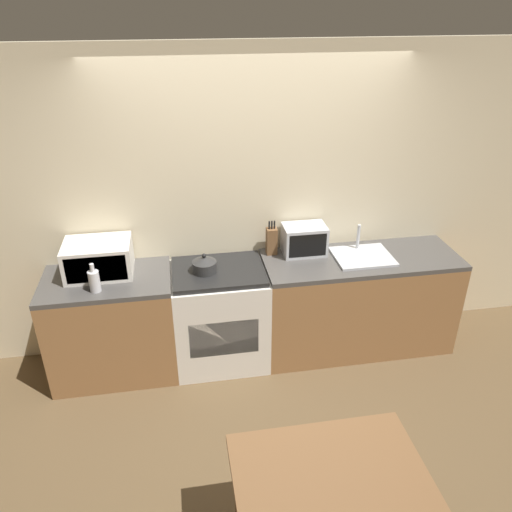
{
  "coord_description": "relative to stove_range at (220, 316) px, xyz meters",
  "views": [
    {
      "loc": [
        -0.63,
        -2.81,
        2.89
      ],
      "look_at": [
        -0.04,
        0.62,
        1.05
      ],
      "focal_mm": 35.0,
      "sensor_mm": 36.0,
      "label": 1
    }
  ],
  "objects": [
    {
      "name": "counter_left_run",
      "position": [
        -0.89,
        0.0,
        0.0
      ],
      "size": [
        1.01,
        0.62,
        0.9
      ],
      "color": "olive",
      "rests_on": "ground_plane"
    },
    {
      "name": "stove_range",
      "position": [
        0.0,
        0.0,
        0.0
      ],
      "size": [
        0.78,
        0.62,
        0.9
      ],
      "color": "silver",
      "rests_on": "ground_plane"
    },
    {
      "name": "wall_back",
      "position": [
        0.33,
        0.34,
        0.85
      ],
      "size": [
        10.0,
        0.06,
        2.6
      ],
      "color": "beige",
      "rests_on": "ground_plane"
    },
    {
      "name": "toaster_oven",
      "position": [
        0.76,
        0.17,
        0.58
      ],
      "size": [
        0.36,
        0.24,
        0.26
      ],
      "color": "silver",
      "rests_on": "counter_right_run"
    },
    {
      "name": "dining_table",
      "position": [
        0.37,
        -1.89,
        0.19
      ],
      "size": [
        1.0,
        0.67,
        0.73
      ],
      "color": "brown",
      "rests_on": "ground_plane"
    },
    {
      "name": "kettle",
      "position": [
        -0.11,
        -0.01,
        0.52
      ],
      "size": [
        0.2,
        0.2,
        0.16
      ],
      "color": "#2D2D2D",
      "rests_on": "stove_range"
    },
    {
      "name": "bottle",
      "position": [
        -0.94,
        -0.17,
        0.54
      ],
      "size": [
        0.08,
        0.08,
        0.23
      ],
      "color": "silver",
      "rests_on": "counter_left_run"
    },
    {
      "name": "knife_block",
      "position": [
        0.48,
        0.21,
        0.57
      ],
      "size": [
        0.09,
        0.09,
        0.3
      ],
      "color": "brown",
      "rests_on": "counter_right_run"
    },
    {
      "name": "ground_plane",
      "position": [
        0.33,
        -0.72,
        -0.45
      ],
      "size": [
        16.0,
        16.0,
        0.0
      ],
      "primitive_type": "plane",
      "color": "brown"
    },
    {
      "name": "microwave",
      "position": [
        -0.94,
        0.1,
        0.59
      ],
      "size": [
        0.52,
        0.38,
        0.27
      ],
      "color": "silver",
      "rests_on": "counter_left_run"
    },
    {
      "name": "counter_right_run",
      "position": [
        1.23,
        0.0,
        0.0
      ],
      "size": [
        1.68,
        0.62,
        0.9
      ],
      "color": "olive",
      "rests_on": "ground_plane"
    },
    {
      "name": "sink_basin",
      "position": [
        1.23,
        0.01,
        0.47
      ],
      "size": [
        0.48,
        0.41,
        0.24
      ],
      "color": "silver",
      "rests_on": "counter_right_run"
    }
  ]
}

